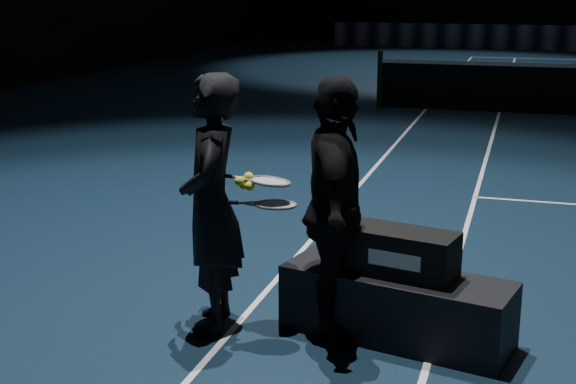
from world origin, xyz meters
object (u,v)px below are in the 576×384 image
at_px(player_b, 334,210).
at_px(tennis_balls, 247,183).
at_px(racket_bag, 398,252).
at_px(player_bench, 396,306).
at_px(racket_upper, 269,181).
at_px(racket_lower, 276,205).
at_px(player_a, 211,204).

bearing_deg(player_b, tennis_balls, 80.49).
bearing_deg(racket_bag, player_bench, 0.00).
distance_m(racket_upper, tennis_balls, 0.15).
bearing_deg(racket_upper, player_b, -9.08).
bearing_deg(racket_lower, player_b, 0.00).
xyz_separation_m(racket_lower, tennis_balls, (-0.19, -0.02, 0.14)).
bearing_deg(racket_lower, racket_bag, 1.27).
bearing_deg(racket_bag, racket_upper, -162.01).
bearing_deg(tennis_balls, player_b, 6.12).
distance_m(player_b, tennis_balls, 0.62).
bearing_deg(player_b, racket_bag, -96.59).
xyz_separation_m(player_bench, racket_bag, (0.00, 0.00, 0.39)).
height_order(player_bench, racket_bag, racket_bag).
height_order(player_b, racket_upper, player_b).
distance_m(player_b, racket_lower, 0.40).
height_order(player_bench, tennis_balls, tennis_balls).
xyz_separation_m(player_a, racket_upper, (0.39, 0.09, 0.17)).
height_order(racket_bag, racket_upper, racket_upper).
distance_m(player_a, player_b, 0.85).
xyz_separation_m(player_b, racket_upper, (-0.45, -0.01, 0.17)).
bearing_deg(player_bench, player_b, -158.17).
bearing_deg(player_a, racket_upper, 86.93).
bearing_deg(player_a, player_b, 81.22).
height_order(racket_upper, tennis_balls, tennis_balls).
distance_m(racket_bag, player_b, 0.51).
relative_size(player_b, tennis_balls, 14.97).
bearing_deg(racket_lower, racket_upper, 141.34).
xyz_separation_m(player_bench, racket_lower, (-0.82, -0.11, 0.68)).
relative_size(racket_bag, racket_lower, 1.14).
height_order(racket_bag, tennis_balls, tennis_balls).
bearing_deg(player_bench, racket_upper, -162.01).
bearing_deg(racket_lower, tennis_balls, 178.53).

